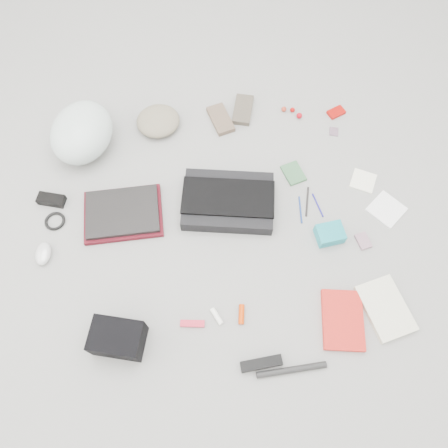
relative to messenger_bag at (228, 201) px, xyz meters
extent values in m
plane|color=gray|center=(-0.04, -0.11, -0.03)|extent=(4.00, 4.00, 0.00)
cube|color=black|center=(0.00, 0.00, 0.00)|extent=(0.45, 0.37, 0.07)
cube|color=black|center=(0.00, 0.00, 0.04)|extent=(0.43, 0.27, 0.01)
cube|color=#520E18|center=(-0.47, 0.03, -0.02)|extent=(0.35, 0.27, 0.02)
cube|color=black|center=(-0.47, 0.03, 0.00)|extent=(0.33, 0.24, 0.02)
ellipsoid|color=silver|center=(-0.60, 0.44, 0.07)|extent=(0.39, 0.42, 0.20)
ellipsoid|color=gray|center=(-0.25, 0.49, 0.00)|extent=(0.22, 0.21, 0.07)
cube|color=brown|center=(0.05, 0.47, -0.02)|extent=(0.12, 0.19, 0.03)
cube|color=brown|center=(0.17, 0.51, -0.02)|extent=(0.14, 0.19, 0.03)
cube|color=black|center=(-0.78, 0.16, -0.02)|extent=(0.13, 0.09, 0.03)
torus|color=black|center=(-0.77, 0.05, -0.03)|extent=(0.11, 0.11, 0.01)
ellipsoid|color=silver|center=(-0.81, -0.10, -0.01)|extent=(0.08, 0.12, 0.04)
cube|color=black|center=(-0.52, -0.52, 0.03)|extent=(0.23, 0.19, 0.13)
cube|color=red|center=(-0.24, -0.50, -0.03)|extent=(0.10, 0.05, 0.01)
cylinder|color=white|center=(-0.14, -0.49, -0.02)|extent=(0.05, 0.07, 0.02)
cylinder|color=#D13600|center=(-0.04, -0.50, -0.02)|extent=(0.04, 0.08, 0.02)
cube|color=black|center=(0.00, -0.70, -0.02)|extent=(0.16, 0.04, 0.03)
cylinder|color=black|center=(0.11, -0.74, -0.02)|extent=(0.27, 0.03, 0.03)
cube|color=red|center=(0.35, -0.59, -0.02)|extent=(0.21, 0.27, 0.03)
cube|color=beige|center=(0.54, -0.58, -0.02)|extent=(0.20, 0.26, 0.03)
cube|color=#36613D|center=(0.33, 0.11, -0.03)|extent=(0.11, 0.13, 0.01)
cylinder|color=navy|center=(0.31, -0.08, -0.03)|extent=(0.03, 0.13, 0.01)
cylinder|color=black|center=(0.35, -0.05, -0.03)|extent=(0.05, 0.14, 0.01)
cylinder|color=navy|center=(0.40, -0.07, -0.03)|extent=(0.02, 0.12, 0.01)
cube|color=teal|center=(0.40, -0.23, 0.00)|extent=(0.12, 0.10, 0.06)
cube|color=gray|center=(0.54, -0.28, -0.03)|extent=(0.06, 0.08, 0.01)
cube|color=white|center=(0.64, 0.01, -0.03)|extent=(0.14, 0.14, 0.01)
cube|color=white|center=(0.69, -0.15, -0.03)|extent=(0.19, 0.19, 0.01)
sphere|color=#A9331E|center=(0.37, 0.47, -0.02)|extent=(0.03, 0.03, 0.03)
sphere|color=#A40403|center=(0.41, 0.46, -0.02)|extent=(0.03, 0.03, 0.02)
sphere|color=#A80612|center=(0.44, 0.42, -0.02)|extent=(0.03, 0.03, 0.03)
cube|color=#AA0D08|center=(0.62, 0.41, -0.02)|extent=(0.09, 0.08, 0.02)
cube|color=slate|center=(0.58, 0.30, -0.03)|extent=(0.06, 0.06, 0.00)
camera|label=1|loc=(-0.18, -0.89, 1.71)|focal=35.00mm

